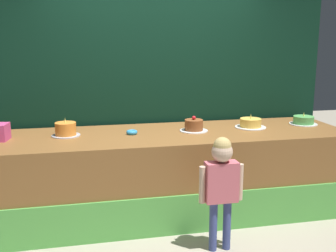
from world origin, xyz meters
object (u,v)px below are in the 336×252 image
donut (132,132)px  cake_far_right (303,121)px  cake_center_right (251,123)px  child_figure (221,178)px  cake_center_left (194,126)px  cake_far_left (66,130)px

donut → cake_far_right: (2.00, 0.08, 0.02)m
cake_far_right → cake_center_right: bearing=-177.3°
child_figure → cake_center_right: (0.68, 0.96, 0.26)m
cake_center_left → cake_far_right: 1.34m
cake_center_right → cake_far_right: 0.67m
cake_far_right → child_figure: bearing=-143.6°
cake_far_left → cake_center_right: cake_far_left is taller
cake_center_left → donut: bearing=-179.4°
cake_far_left → cake_center_left: 1.34m
cake_far_left → cake_far_right: cake_far_left is taller
cake_far_left → cake_far_right: bearing=0.1°
cake_far_left → cake_center_right: bearing=-0.7°
child_figure → cake_far_left: cake_far_left is taller
donut → cake_center_left: 0.67m
donut → cake_center_left: size_ratio=0.39×
child_figure → cake_center_left: 0.96m
cake_far_left → donut: bearing=-6.0°
child_figure → cake_center_right: 1.20m
child_figure → cake_far_left: 1.68m
cake_center_right → cake_far_right: bearing=2.7°
cake_far_left → child_figure: bearing=-36.6°
cake_far_left → cake_center_left: cake_far_left is taller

